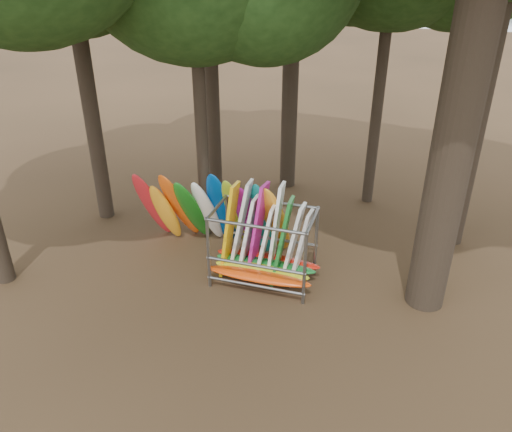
% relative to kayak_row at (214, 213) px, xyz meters
% --- Properties ---
extents(ground, '(120.00, 120.00, 0.00)m').
position_rel_kayak_row_xyz_m(ground, '(1.30, -1.47, -1.33)').
color(ground, '#47331E').
rests_on(ground, ground).
extents(lake, '(160.00, 160.00, 0.00)m').
position_rel_kayak_row_xyz_m(lake, '(1.30, 58.53, -1.33)').
color(lake, gray).
rests_on(lake, ground).
extents(kayak_row, '(4.89, 2.15, 2.96)m').
position_rel_kayak_row_xyz_m(kayak_row, '(0.00, 0.00, 0.00)').
color(kayak_row, red).
rests_on(kayak_row, ground).
extents(storage_rack, '(3.13, 1.50, 2.89)m').
position_rel_kayak_row_xyz_m(storage_rack, '(1.92, -1.11, -0.30)').
color(storage_rack, slate).
rests_on(storage_rack, ground).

